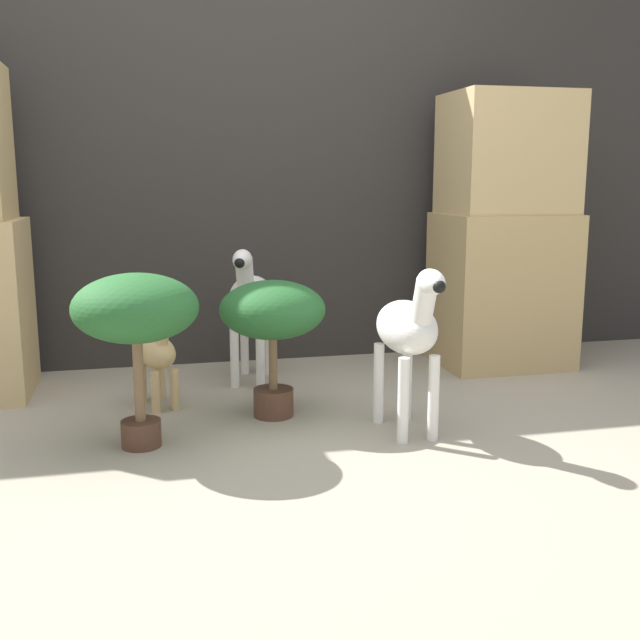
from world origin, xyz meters
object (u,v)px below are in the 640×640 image
(giraffe_figurine, at_px, (159,348))
(zebra_left, at_px, (250,299))
(potted_palm_front, at_px, (272,316))
(zebra_right, at_px, (409,331))
(potted_palm_back, at_px, (136,314))

(giraffe_figurine, bearing_deg, zebra_left, 37.02)
(zebra_left, distance_m, potted_palm_front, 0.57)
(giraffe_figurine, relative_size, potted_palm_front, 1.01)
(zebra_right, xyz_separation_m, zebra_left, (-0.49, 0.90, 0.00))
(zebra_right, xyz_separation_m, potted_palm_front, (-0.48, 0.33, 0.02))
(zebra_left, height_order, potted_palm_back, zebra_left)
(zebra_left, distance_m, giraffe_figurine, 0.58)
(zebra_left, bearing_deg, giraffe_figurine, -142.98)
(potted_palm_front, height_order, potted_palm_back, potted_palm_back)
(zebra_right, bearing_deg, potted_palm_front, 145.22)
(zebra_right, distance_m, potted_palm_front, 0.58)
(zebra_right, xyz_separation_m, potted_palm_back, (-1.03, 0.08, 0.09))
(zebra_right, bearing_deg, zebra_left, 118.71)
(potted_palm_front, bearing_deg, zebra_right, -34.78)
(potted_palm_front, distance_m, potted_palm_back, 0.61)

